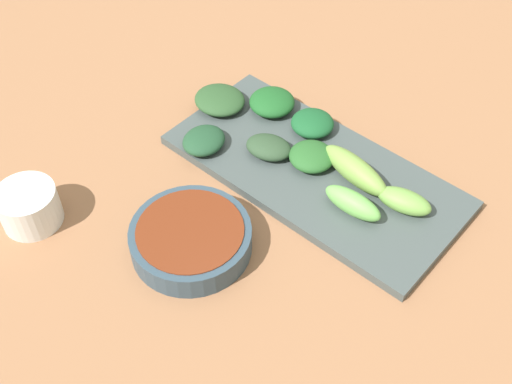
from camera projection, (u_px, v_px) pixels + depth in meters
The scene contains 13 objects.
tabletop at pixel (258, 202), 0.78m from camera, with size 2.10×2.10×0.02m, color #986644.
sauce_bowl at pixel (191, 238), 0.71m from camera, with size 0.13×0.13×0.03m.
serving_plate at pixel (314, 171), 0.79m from camera, with size 0.17×0.36×0.01m, color #434E4D.
broccoli_stalk_0 at pixel (353, 203), 0.73m from camera, with size 0.03×0.07×0.03m, color #6DB552.
broccoli_leafy_1 at pixel (312, 156), 0.78m from camera, with size 0.05×0.06×0.02m, color #285E28.
broccoli_leafy_2 at pixel (272, 102), 0.85m from camera, with size 0.06×0.06×0.02m, color #1D5724.
broccoli_leafy_3 at pixel (312, 123), 0.82m from camera, with size 0.05×0.05×0.02m, color #19542A.
broccoli_stalk_4 at pixel (355, 170), 0.76m from camera, with size 0.03×0.10×0.03m, color #7AA247.
broccoli_stalk_5 at pixel (404, 201), 0.73m from camera, with size 0.03×0.06×0.02m, color #72A749.
broccoli_leafy_6 at pixel (204, 140), 0.80m from camera, with size 0.06×0.05×0.02m, color #20472B.
broccoli_leafy_7 at pixel (269, 147), 0.79m from camera, with size 0.04×0.06×0.02m, color #2D472D.
broccoli_leafy_8 at pixel (220, 100), 0.86m from camera, with size 0.06×0.07×0.02m, color #2A4D28.
tea_cup at pixel (29, 207), 0.73m from camera, with size 0.07×0.07×0.05m, color silver.
Camera 1 is at (-0.39, -0.34, 0.59)m, focal length 45.54 mm.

